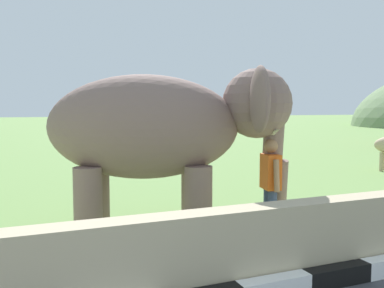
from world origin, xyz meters
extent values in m
cube|color=white|center=(2.80, 3.41, 0.12)|extent=(0.90, 0.20, 0.24)
cube|color=black|center=(3.70, 3.41, 0.12)|extent=(0.90, 0.20, 0.24)
cube|color=tan|center=(2.00, 3.71, 0.50)|extent=(28.00, 0.36, 1.00)
cylinder|color=#7E635C|center=(3.01, 6.29, 0.63)|extent=(0.44, 0.44, 1.26)
cylinder|color=#7E635C|center=(2.74, 5.44, 0.63)|extent=(0.44, 0.44, 1.26)
cylinder|color=#7E635C|center=(1.40, 6.82, 0.63)|extent=(0.44, 0.44, 1.26)
cylinder|color=#7E635C|center=(1.12, 5.97, 0.63)|extent=(0.44, 0.44, 1.26)
ellipsoid|color=#7E635C|center=(2.07, 6.13, 1.86)|extent=(3.44, 2.48, 1.70)
sphere|color=#7E635C|center=(3.84, 5.55, 2.24)|extent=(1.16, 1.16, 1.16)
ellipsoid|color=#D84C8C|center=(4.12, 5.46, 2.39)|extent=(0.54, 0.72, 0.44)
ellipsoid|color=#7E635C|center=(3.95, 6.34, 2.29)|extent=(0.51, 0.93, 1.00)
ellipsoid|color=#7E635C|center=(3.46, 4.85, 2.29)|extent=(0.51, 0.93, 1.00)
cylinder|color=#7E635C|center=(4.12, 5.46, 1.69)|extent=(0.48, 0.58, 0.99)
cylinder|color=#7E635C|center=(4.23, 5.43, 0.89)|extent=(0.36, 0.42, 0.83)
cone|color=beige|center=(4.15, 5.75, 1.79)|extent=(0.31, 0.58, 0.22)
cone|color=beige|center=(3.98, 5.21, 1.79)|extent=(0.31, 0.58, 0.22)
cylinder|color=navy|center=(4.03, 5.47, 0.41)|extent=(0.15, 0.15, 0.82)
cylinder|color=navy|center=(3.99, 5.27, 0.41)|extent=(0.15, 0.15, 0.82)
cube|color=#D85919|center=(4.01, 5.37, 1.11)|extent=(0.32, 0.44, 0.58)
cylinder|color=#9E7251|center=(4.07, 5.63, 1.08)|extent=(0.12, 0.15, 0.53)
cylinder|color=#9E7251|center=(3.96, 5.12, 1.08)|extent=(0.12, 0.16, 0.53)
sphere|color=#9E7251|center=(4.01, 5.37, 1.54)|extent=(0.23, 0.23, 0.23)
cylinder|color=tan|center=(11.97, 10.42, 0.33)|extent=(0.12, 0.12, 0.65)
cylinder|color=tan|center=(11.65, 10.25, 0.33)|extent=(0.12, 0.12, 0.65)
camera|label=1|loc=(0.18, -0.50, 2.16)|focal=39.31mm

